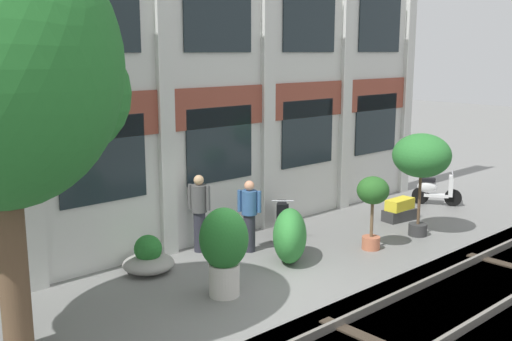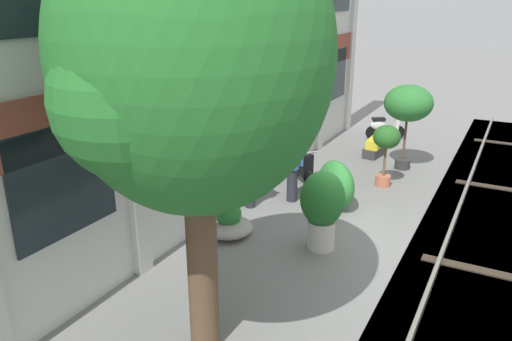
{
  "view_description": "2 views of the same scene",
  "coord_description": "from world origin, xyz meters",
  "px_view_note": "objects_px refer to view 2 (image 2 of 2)",
  "views": [
    {
      "loc": [
        -6.98,
        -7.69,
        4.33
      ],
      "look_at": [
        1.32,
        1.42,
        1.87
      ],
      "focal_mm": 42.0,
      "sensor_mm": 36.0,
      "label": 1
    },
    {
      "loc": [
        -9.07,
        -2.89,
        4.82
      ],
      "look_at": [
        -1.36,
        1.24,
        1.73
      ],
      "focal_mm": 35.0,
      "sensor_mm": 36.0,
      "label": 2
    }
  ],
  "objects_px": {
    "potted_plant_terracotta_small": "(408,105)",
    "scooter_second_parked": "(301,166)",
    "scooter_near_curb": "(384,127)",
    "potted_plant_wide_bowl": "(229,223)",
    "potted_plant_stone_basin": "(322,205)",
    "topiary_hedge": "(336,184)",
    "resident_by_doorway": "(292,168)",
    "resident_watching_tracks": "(250,170)",
    "potted_plant_tall_urn": "(386,143)",
    "broadleaf_tree": "(194,65)",
    "potted_plant_square_trough": "(375,148)"
  },
  "relations": [
    {
      "from": "potted_plant_stone_basin",
      "to": "potted_plant_wide_bowl",
      "type": "height_order",
      "value": "potted_plant_stone_basin"
    },
    {
      "from": "potted_plant_tall_urn",
      "to": "resident_watching_tracks",
      "type": "relative_size",
      "value": 0.96
    },
    {
      "from": "potted_plant_tall_urn",
      "to": "scooter_second_parked",
      "type": "distance_m",
      "value": 2.31
    },
    {
      "from": "topiary_hedge",
      "to": "potted_plant_tall_urn",
      "type": "bearing_deg",
      "value": -18.85
    },
    {
      "from": "resident_watching_tracks",
      "to": "scooter_near_curb",
      "type": "bearing_deg",
      "value": 145.74
    },
    {
      "from": "broadleaf_tree",
      "to": "potted_plant_wide_bowl",
      "type": "bearing_deg",
      "value": 25.6
    },
    {
      "from": "broadleaf_tree",
      "to": "scooter_near_curb",
      "type": "height_order",
      "value": "broadleaf_tree"
    },
    {
      "from": "resident_by_doorway",
      "to": "resident_watching_tracks",
      "type": "xyz_separation_m",
      "value": [
        -0.81,
        0.73,
        0.07
      ]
    },
    {
      "from": "potted_plant_tall_urn",
      "to": "scooter_second_parked",
      "type": "relative_size",
      "value": 1.55
    },
    {
      "from": "potted_plant_stone_basin",
      "to": "potted_plant_terracotta_small",
      "type": "relative_size",
      "value": 0.66
    },
    {
      "from": "potted_plant_stone_basin",
      "to": "topiary_hedge",
      "type": "xyz_separation_m",
      "value": [
        2.14,
        0.45,
        -0.37
      ]
    },
    {
      "from": "scooter_near_curb",
      "to": "scooter_second_parked",
      "type": "xyz_separation_m",
      "value": [
        -5.26,
        0.88,
        0.0
      ]
    },
    {
      "from": "scooter_second_parked",
      "to": "resident_watching_tracks",
      "type": "distance_m",
      "value": 2.24
    },
    {
      "from": "potted_plant_square_trough",
      "to": "topiary_hedge",
      "type": "bearing_deg",
      "value": -176.63
    },
    {
      "from": "potted_plant_stone_basin",
      "to": "resident_by_doorway",
      "type": "distance_m",
      "value": 2.47
    },
    {
      "from": "resident_watching_tracks",
      "to": "broadleaf_tree",
      "type": "bearing_deg",
      "value": -3.24
    },
    {
      "from": "potted_plant_wide_bowl",
      "to": "scooter_second_parked",
      "type": "relative_size",
      "value": 0.97
    },
    {
      "from": "scooter_near_curb",
      "to": "topiary_hedge",
      "type": "bearing_deg",
      "value": -116.6
    },
    {
      "from": "potted_plant_tall_urn",
      "to": "potted_plant_terracotta_small",
      "type": "bearing_deg",
      "value": -4.8
    },
    {
      "from": "potted_plant_square_trough",
      "to": "potted_plant_wide_bowl",
      "type": "bearing_deg",
      "value": 169.92
    },
    {
      "from": "potted_plant_tall_urn",
      "to": "potted_plant_terracotta_small",
      "type": "relative_size",
      "value": 0.67
    },
    {
      "from": "resident_watching_tracks",
      "to": "potted_plant_wide_bowl",
      "type": "bearing_deg",
      "value": -12.85
    },
    {
      "from": "potted_plant_terracotta_small",
      "to": "scooter_second_parked",
      "type": "relative_size",
      "value": 2.31
    },
    {
      "from": "broadleaf_tree",
      "to": "scooter_near_curb",
      "type": "bearing_deg",
      "value": 2.7
    },
    {
      "from": "potted_plant_stone_basin",
      "to": "potted_plant_square_trough",
      "type": "relative_size",
      "value": 1.69
    },
    {
      "from": "scooter_near_curb",
      "to": "scooter_second_parked",
      "type": "bearing_deg",
      "value": -130.72
    },
    {
      "from": "potted_plant_wide_bowl",
      "to": "resident_watching_tracks",
      "type": "height_order",
      "value": "resident_watching_tracks"
    },
    {
      "from": "potted_plant_terracotta_small",
      "to": "topiary_hedge",
      "type": "xyz_separation_m",
      "value": [
        -3.56,
        0.79,
        -1.33
      ]
    },
    {
      "from": "broadleaf_tree",
      "to": "potted_plant_tall_urn",
      "type": "distance_m",
      "value": 8.13
    },
    {
      "from": "broadleaf_tree",
      "to": "potted_plant_terracotta_small",
      "type": "height_order",
      "value": "broadleaf_tree"
    },
    {
      "from": "scooter_second_parked",
      "to": "potted_plant_wide_bowl",
      "type": "bearing_deg",
      "value": -47.52
    },
    {
      "from": "potted_plant_terracotta_small",
      "to": "resident_watching_tracks",
      "type": "distance_m",
      "value": 5.32
    },
    {
      "from": "potted_plant_tall_urn",
      "to": "potted_plant_wide_bowl",
      "type": "distance_m",
      "value": 4.99
    },
    {
      "from": "potted_plant_wide_bowl",
      "to": "resident_by_doorway",
      "type": "relative_size",
      "value": 0.65
    },
    {
      "from": "potted_plant_wide_bowl",
      "to": "potted_plant_terracotta_small",
      "type": "distance_m",
      "value": 6.68
    },
    {
      "from": "broadleaf_tree",
      "to": "potted_plant_square_trough",
      "type": "bearing_deg",
      "value": 1.72
    },
    {
      "from": "potted_plant_tall_urn",
      "to": "topiary_hedge",
      "type": "height_order",
      "value": "potted_plant_tall_urn"
    },
    {
      "from": "potted_plant_stone_basin",
      "to": "topiary_hedge",
      "type": "relative_size",
      "value": 1.19
    },
    {
      "from": "potted_plant_terracotta_small",
      "to": "scooter_near_curb",
      "type": "relative_size",
      "value": 2.0
    },
    {
      "from": "scooter_second_parked",
      "to": "potted_plant_square_trough",
      "type": "bearing_deg",
      "value": 113.66
    },
    {
      "from": "potted_plant_tall_urn",
      "to": "scooter_near_curb",
      "type": "bearing_deg",
      "value": 14.63
    },
    {
      "from": "broadleaf_tree",
      "to": "topiary_hedge",
      "type": "xyz_separation_m",
      "value": [
        5.68,
        0.05,
        -3.46
      ]
    },
    {
      "from": "scooter_near_curb",
      "to": "resident_watching_tracks",
      "type": "distance_m",
      "value": 7.54
    },
    {
      "from": "potted_plant_stone_basin",
      "to": "potted_plant_terracotta_small",
      "type": "bearing_deg",
      "value": -3.39
    },
    {
      "from": "resident_watching_tracks",
      "to": "topiary_hedge",
      "type": "relative_size",
      "value": 1.25
    },
    {
      "from": "potted_plant_wide_bowl",
      "to": "scooter_second_parked",
      "type": "distance_m",
      "value": 3.68
    },
    {
      "from": "potted_plant_tall_urn",
      "to": "potted_plant_stone_basin",
      "type": "relative_size",
      "value": 1.01
    },
    {
      "from": "potted_plant_terracotta_small",
      "to": "resident_by_doorway",
      "type": "xyz_separation_m",
      "value": [
        -3.74,
        1.85,
        -1.04
      ]
    },
    {
      "from": "broadleaf_tree",
      "to": "resident_by_doorway",
      "type": "xyz_separation_m",
      "value": [
        5.49,
        1.1,
        -3.17
      ]
    },
    {
      "from": "potted_plant_wide_bowl",
      "to": "topiary_hedge",
      "type": "distance_m",
      "value": 2.92
    }
  ]
}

